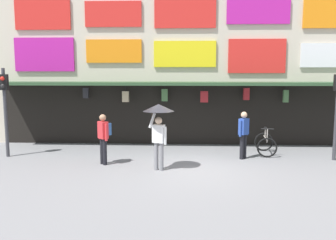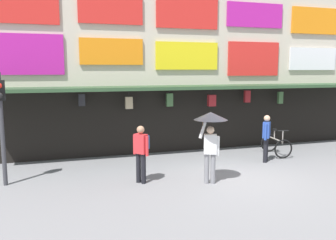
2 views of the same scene
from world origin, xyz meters
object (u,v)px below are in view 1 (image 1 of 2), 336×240
Objects in this scene: bicycle_parked at (265,144)px; pedestrian_in_blue at (244,132)px; pedestrian_with_umbrella at (159,118)px; traffic_light_near at (5,98)px; pedestrian_in_purple at (104,135)px.

bicycle_parked is 1.34m from pedestrian_in_blue.
pedestrian_in_blue is 0.81× the size of pedestrian_with_umbrella.
pedestrian_in_blue is (8.50, 0.05, -1.19)m from traffic_light_near.
pedestrian_in_purple is at bearing 160.95° from pedestrian_with_umbrella.
traffic_light_near is at bearing -175.06° from bicycle_parked.
traffic_light_near is at bearing 166.16° from pedestrian_in_purple.
pedestrian_in_blue and pedestrian_in_purple have the same top height.
pedestrian_in_blue reaches higher than bicycle_parked.
bicycle_parked is (9.45, 0.82, -1.75)m from traffic_light_near.
pedestrian_with_umbrella is 2.08m from pedestrian_in_purple.
traffic_light_near is 1.90× the size of pedestrian_in_blue.
bicycle_parked is at bearing 31.91° from pedestrian_with_umbrella.
traffic_light_near is at bearing 164.40° from pedestrian_with_umbrella.
pedestrian_with_umbrella reaches higher than bicycle_parked.
pedestrian_with_umbrella reaches higher than pedestrian_in_blue.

